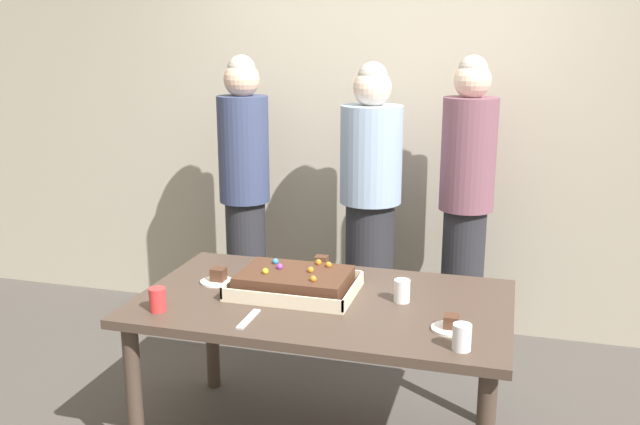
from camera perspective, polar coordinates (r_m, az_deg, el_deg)
The scene contains 13 objects.
interior_back_panel at distance 4.43m, azimuth 5.95°, elevation 9.68°, with size 8.00×0.12×3.00m, color #B2A893.
party_table at distance 3.09m, azimuth 0.28°, elevation -8.59°, with size 1.62×0.95×0.73m.
sheet_cake at distance 3.12m, azimuth -2.10°, elevation -5.78°, with size 0.55×0.40×0.12m.
plated_slice_near_left at distance 2.79m, azimuth 10.70°, elevation -9.13°, with size 0.15×0.15×0.06m.
plated_slice_near_right at distance 3.28m, azimuth -8.44°, elevation -5.35°, with size 0.15×0.15×0.07m.
plated_slice_far_left at distance 3.40m, azimuth 0.09°, elevation -4.45°, with size 0.15×0.15×0.07m.
drink_cup_nearest at distance 2.99m, azimuth -13.23°, elevation -6.99°, with size 0.07×0.07×0.10m, color red.
drink_cup_middle at distance 3.03m, azimuth 6.77°, elevation -6.42°, with size 0.07×0.07×0.10m, color white.
drink_cup_far_end at distance 2.62m, azimuth 11.60°, elevation -10.02°, with size 0.07×0.07×0.10m, color white.
cake_server_utensil at distance 2.86m, azimuth -5.91°, elevation -8.72°, with size 0.03×0.20×0.01m, color silver.
person_serving_front at distance 4.06m, azimuth 4.16°, elevation 0.58°, with size 0.36×0.36×1.72m.
person_green_shirt_behind at distance 4.04m, azimuth 11.92°, elevation 0.76°, with size 0.31×0.31×1.76m.
person_striped_tie_right at distance 4.24m, azimuth -6.22°, elevation 1.64°, with size 0.31×0.31×1.75m.
Camera 1 is at (0.76, -2.75, 1.85)m, focal length 38.87 mm.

